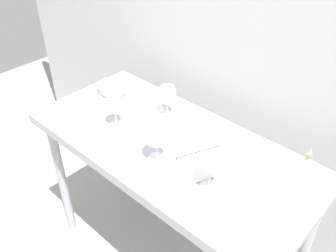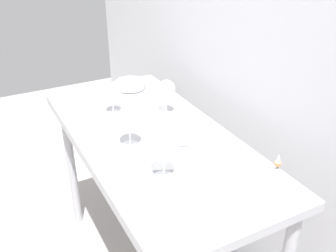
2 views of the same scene
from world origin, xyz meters
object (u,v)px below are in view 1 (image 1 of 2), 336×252
at_px(wine_glass_near_right, 211,163).
at_px(tasting_bowl, 113,87).
at_px(tasting_sheet_lower, 251,191).
at_px(open_notebook, 200,152).
at_px(tasting_sheet_upper, 139,107).
at_px(wine_glass_far_left, 167,93).
at_px(wine_glass_near_center, 156,137).
at_px(decanter_funnel, 306,164).
at_px(wine_glass_near_left, 114,104).

height_order(wine_glass_near_right, tasting_bowl, wine_glass_near_right).
height_order(wine_glass_near_right, tasting_sheet_lower, wine_glass_near_right).
bearing_deg(open_notebook, tasting_sheet_upper, -165.17).
height_order(wine_glass_far_left, tasting_bowl, wine_glass_far_left).
xyz_separation_m(wine_glass_near_center, decanter_funnel, (0.52, 0.35, -0.07)).
distance_m(open_notebook, tasting_sheet_lower, 0.30).
xyz_separation_m(wine_glass_near_right, decanter_funnel, (0.25, 0.33, -0.07)).
bearing_deg(tasting_sheet_lower, wine_glass_near_right, -165.29).
bearing_deg(wine_glass_near_right, decanter_funnel, 52.97).
height_order(wine_glass_near_center, open_notebook, wine_glass_near_center).
bearing_deg(decanter_funnel, wine_glass_near_left, -160.09).
bearing_deg(wine_glass_near_left, tasting_sheet_lower, 5.12).
height_order(wine_glass_near_left, tasting_sheet_upper, wine_glass_near_left).
relative_size(wine_glass_far_left, tasting_sheet_lower, 0.89).
xyz_separation_m(wine_glass_near_center, open_notebook, (0.12, 0.16, -0.11)).
distance_m(wine_glass_near_center, tasting_sheet_upper, 0.44).
relative_size(open_notebook, tasting_sheet_upper, 1.69).
bearing_deg(tasting_sheet_lower, wine_glass_near_left, 168.02).
bearing_deg(wine_glass_near_right, tasting_sheet_upper, 161.59).
distance_m(tasting_sheet_lower, tasting_bowl, 1.01).
xyz_separation_m(wine_glass_near_right, tasting_sheet_upper, (-0.63, 0.21, -0.12)).
distance_m(wine_glass_near_right, wine_glass_far_left, 0.53).
distance_m(wine_glass_near_right, open_notebook, 0.24).
xyz_separation_m(wine_glass_far_left, tasting_sheet_lower, (0.61, -0.17, -0.13)).
xyz_separation_m(tasting_sheet_upper, tasting_sheet_lower, (0.77, -0.12, 0.00)).
relative_size(open_notebook, decanter_funnel, 2.81).
bearing_deg(tasting_sheet_upper, wine_glass_near_right, 11.63).
relative_size(wine_glass_near_center, open_notebook, 0.43).
relative_size(tasting_sheet_upper, tasting_bowl, 1.36).
relative_size(wine_glass_far_left, decanter_funnel, 1.26).
bearing_deg(tasting_bowl, decanter_funnel, 5.33).
bearing_deg(decanter_funnel, wine_glass_far_left, -174.33).
bearing_deg(decanter_funnel, tasting_sheet_upper, -172.19).
relative_size(wine_glass_far_left, wine_glass_near_left, 1.08).
relative_size(wine_glass_near_right, wine_glass_near_left, 1.04).
xyz_separation_m(tasting_sheet_upper, decanter_funnel, (0.87, 0.12, 0.05)).
relative_size(wine_glass_near_center, wine_glass_near_right, 0.99).
distance_m(tasting_sheet_lower, decanter_funnel, 0.26).
distance_m(wine_glass_near_center, tasting_bowl, 0.64).
relative_size(tasting_sheet_lower, decanter_funnel, 1.41).
xyz_separation_m(tasting_sheet_upper, tasting_bowl, (-0.23, 0.02, 0.02)).
bearing_deg(tasting_sheet_upper, tasting_sheet_lower, 21.26).
xyz_separation_m(tasting_bowl, decanter_funnel, (1.10, 0.10, 0.02)).
xyz_separation_m(tasting_sheet_lower, tasting_bowl, (-1.00, 0.14, 0.02)).
bearing_deg(wine_glass_far_left, wine_glass_near_center, -54.86).
bearing_deg(wine_glass_near_right, wine_glass_near_left, 177.76).
distance_m(wine_glass_far_left, tasting_bowl, 0.40).
bearing_deg(tasting_sheet_upper, wine_glass_near_left, -50.24).
bearing_deg(wine_glass_near_center, wine_glass_near_right, 4.96).
bearing_deg(wine_glass_near_right, tasting_sheet_lower, 31.80).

